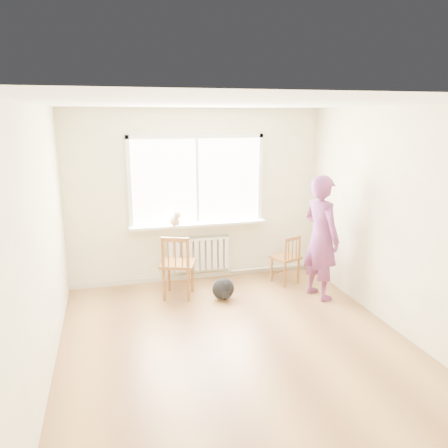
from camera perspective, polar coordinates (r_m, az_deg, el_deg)
floor at (r=5.24m, az=1.73°, el=-15.49°), size 4.50×4.50×0.00m
ceiling at (r=4.57m, az=1.98°, el=15.49°), size 4.50×4.50×0.00m
back_wall at (r=6.86m, az=-3.57°, el=3.60°), size 4.00×0.01×2.70m
window at (r=6.79m, az=-3.56°, el=6.16°), size 2.12×0.05×1.42m
windowsill at (r=6.85m, az=-3.33°, el=-0.02°), size 2.15×0.22×0.04m
radiator at (r=7.00m, az=-3.31°, el=-3.89°), size 1.00×0.12×0.55m
heating_pipe at (r=7.48m, az=6.15°, el=-5.67°), size 1.40×0.04×0.04m
baseboard at (r=7.20m, az=-3.39°, el=-6.74°), size 4.00×0.03×0.08m
chair_left at (r=6.33m, az=-6.11°, el=-5.52°), size 0.59×0.58×0.94m
chair_right at (r=6.93m, az=8.27°, el=-4.59°), size 0.49×0.48×0.78m
person at (r=6.36m, az=12.56°, el=-1.76°), size 0.58×0.74×1.79m
cat at (r=6.67m, az=-6.46°, el=0.66°), size 0.22×0.39×0.26m
backpack at (r=6.34m, az=-0.10°, el=-8.47°), size 0.34×0.27×0.32m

